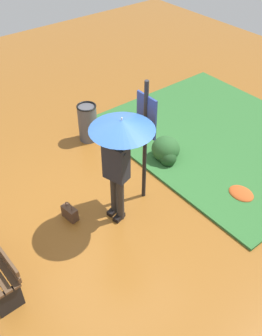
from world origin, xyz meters
The scene contains 9 objects.
ground_plane centered at (0.00, 0.00, 0.00)m, with size 18.00×18.00×0.00m, color brown.
grass_verge centered at (-0.37, 3.31, 0.03)m, with size 4.80×4.00×0.05m.
person_with_umbrella centered at (0.17, 0.16, 1.55)m, with size 0.96×0.96×2.04m.
info_sign_post centered at (-0.01, 0.82, 1.44)m, with size 0.44×0.07×2.30m.
handbag centered at (-0.36, -0.54, 0.13)m, with size 0.32×0.18×0.37m.
trash_bin centered at (-2.12, 1.01, 0.42)m, with size 0.42×0.42×0.83m.
shrub_cluster centered at (-0.53, 1.82, 0.24)m, with size 0.62×0.57×0.51m.
leaf_pile_near_person centered at (-1.73, 1.70, 0.06)m, with size 0.57×0.45×0.12m.
leaf_pile_by_bench centered at (1.11, 2.19, 0.05)m, with size 0.48×0.39×0.11m.
Camera 1 is at (3.81, -2.51, 4.86)m, focal length 40.76 mm.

